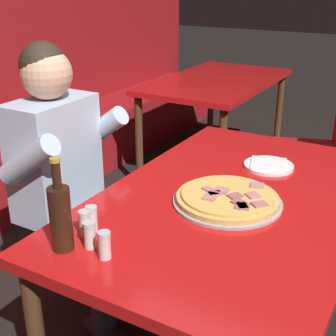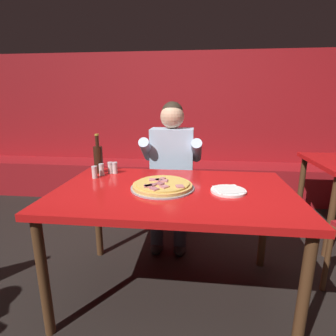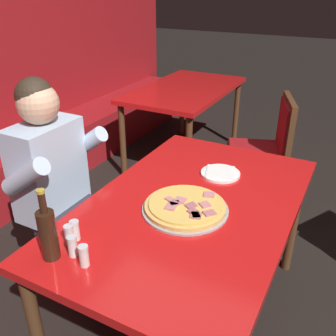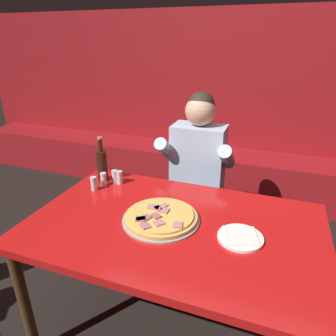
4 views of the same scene
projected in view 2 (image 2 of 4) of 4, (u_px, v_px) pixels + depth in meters
ground_plane at (173, 292)px, 1.81m from camera, size 24.00×24.00×0.00m
booth_wall_panel at (188, 125)px, 3.66m from camera, size 6.80×0.16×1.90m
booth_bench at (186, 180)px, 3.53m from camera, size 6.46×0.48×0.46m
main_dining_table at (174, 200)px, 1.63m from camera, size 1.45×0.91×0.76m
pizza at (162, 186)px, 1.61m from camera, size 0.39×0.39×0.05m
plate_white_paper at (228, 191)px, 1.56m from camera, size 0.21×0.21×0.02m
beer_bottle at (98, 158)px, 1.95m from camera, size 0.07×0.07×0.29m
shaker_black_pepper at (110, 168)px, 1.94m from camera, size 0.04×0.04×0.09m
shaker_red_pepper_flakes at (115, 168)px, 1.94m from camera, size 0.04×0.04×0.09m
shaker_parmesan at (95, 173)px, 1.83m from camera, size 0.04×0.04×0.09m
shaker_oregano at (102, 170)px, 1.90m from camera, size 0.04×0.04×0.09m
diner_seated_blue_shirt at (171, 167)px, 2.33m from camera, size 0.53×0.53×1.27m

